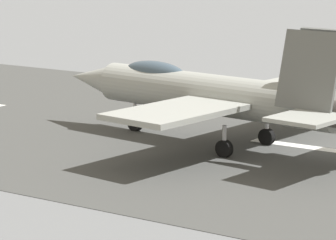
% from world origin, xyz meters
% --- Properties ---
extents(fighter_jet, '(17.23, 13.90, 5.59)m').
position_xyz_m(fighter_jet, '(5.35, 1.93, 2.39)').
color(fighter_jet, '#989C96').
rests_on(fighter_jet, ground).
extents(marker_cone_mid, '(0.44, 0.44, 0.55)m').
position_xyz_m(marker_cone_mid, '(9.87, -11.96, 0.28)').
color(marker_cone_mid, orange).
rests_on(marker_cone_mid, ground).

